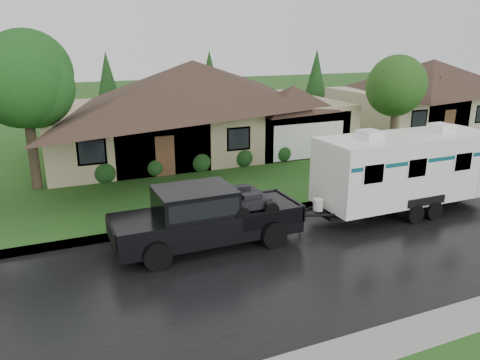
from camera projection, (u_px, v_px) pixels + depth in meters
ground at (264, 239)px, 17.02m from camera, size 140.00×140.00×0.00m
road at (291, 262)px, 15.27m from camera, size 140.00×8.00×0.01m
curb at (239, 216)px, 18.98m from camera, size 140.00×0.50×0.15m
lawn at (161, 151)px, 30.16m from camera, size 140.00×26.00×0.15m
house_main at (199, 96)px, 29.00m from camera, size 19.44×10.80×6.90m
house_neighbor at (435, 87)px, 37.17m from camera, size 15.12×9.72×6.45m
tree_left_green at (24, 84)px, 20.93m from camera, size 4.28×4.28×7.08m
tree_right_green at (397, 85)px, 27.39m from camera, size 3.70×3.70×6.13m
shrub_row at (222, 159)px, 25.76m from camera, size 13.60×1.00×1.00m
pickup_truck at (204, 215)px, 16.13m from camera, size 6.50×2.47×2.17m
travel_trailer at (405, 167)px, 19.29m from camera, size 8.02×2.82×3.60m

